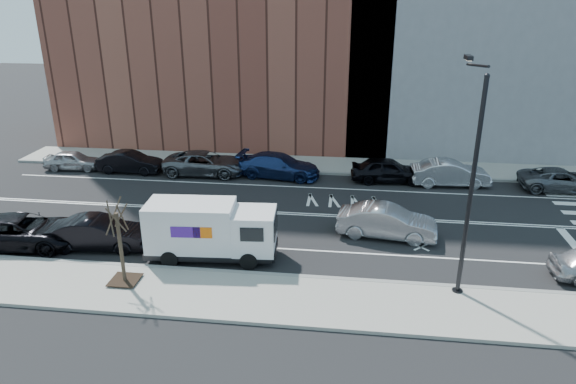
% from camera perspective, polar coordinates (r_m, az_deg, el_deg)
% --- Properties ---
extents(ground, '(120.00, 120.00, 0.00)m').
position_cam_1_polar(ground, '(29.02, 1.98, -2.50)').
color(ground, black).
rests_on(ground, ground).
extents(sidewalk_near, '(44.00, 3.60, 0.15)m').
position_cam_1_polar(sidewalk_near, '(21.27, -0.25, -11.84)').
color(sidewalk_near, gray).
rests_on(sidewalk_near, ground).
extents(sidewalk_far, '(44.00, 3.60, 0.15)m').
position_cam_1_polar(sidewalk_far, '(37.20, 3.23, 3.04)').
color(sidewalk_far, gray).
rests_on(sidewalk_far, ground).
extents(curb_near, '(44.00, 0.25, 0.17)m').
position_cam_1_polar(curb_near, '(22.78, 0.34, -9.36)').
color(curb_near, gray).
rests_on(curb_near, ground).
extents(curb_far, '(44.00, 0.25, 0.17)m').
position_cam_1_polar(curb_far, '(35.49, 3.02, 2.16)').
color(curb_far, gray).
rests_on(curb_far, ground).
extents(road_markings, '(40.00, 8.60, 0.01)m').
position_cam_1_polar(road_markings, '(29.02, 1.98, -2.49)').
color(road_markings, white).
rests_on(road_markings, ground).
extents(bldg_brick, '(26.00, 10.00, 22.00)m').
position_cam_1_polar(bldg_brick, '(43.31, -7.07, 20.21)').
color(bldg_brick, brown).
rests_on(bldg_brick, ground).
extents(streetlight, '(0.44, 4.02, 9.34)m').
position_cam_1_polar(streetlight, '(21.17, 19.58, 1.80)').
color(streetlight, black).
rests_on(streetlight, ground).
extents(street_tree, '(1.20, 1.20, 3.75)m').
position_cam_1_polar(street_tree, '(22.75, -18.01, -6.62)').
color(street_tree, black).
rests_on(street_tree, ground).
extents(fedex_van, '(6.17, 2.48, 2.76)m').
position_cam_1_polar(fedex_van, '(24.07, -8.65, -4.18)').
color(fedex_van, black).
rests_on(fedex_van, ground).
extents(far_parked_a, '(4.03, 1.87, 1.34)m').
position_cam_1_polar(far_parked_a, '(39.27, -22.78, 3.28)').
color(far_parked_a, '#99999D').
rests_on(far_parked_a, ground).
extents(far_parked_b, '(4.44, 1.60, 1.46)m').
position_cam_1_polar(far_parked_b, '(37.23, -17.12, 3.19)').
color(far_parked_b, black).
rests_on(far_parked_b, ground).
extents(far_parked_c, '(5.68, 2.69, 1.57)m').
position_cam_1_polar(far_parked_c, '(35.65, -9.19, 3.18)').
color(far_parked_c, '#55585E').
rests_on(far_parked_c, ground).
extents(far_parked_d, '(5.82, 2.98, 1.62)m').
position_cam_1_polar(far_parked_d, '(34.63, -1.04, 2.95)').
color(far_parked_d, navy).
rests_on(far_parked_d, ground).
extents(far_parked_e, '(4.87, 2.17, 1.62)m').
position_cam_1_polar(far_parked_e, '(34.38, 11.01, 2.42)').
color(far_parked_e, black).
rests_on(far_parked_e, ground).
extents(far_parked_f, '(5.10, 2.12, 1.64)m').
position_cam_1_polar(far_parked_f, '(34.75, 17.54, 2.02)').
color(far_parked_f, silver).
rests_on(far_parked_f, ground).
extents(far_parked_g, '(5.03, 2.35, 1.39)m').
position_cam_1_polar(far_parked_g, '(36.56, 28.05, 1.19)').
color(far_parked_g, '#51555A').
rests_on(far_parked_g, ground).
extents(driving_sedan, '(5.18, 2.38, 1.65)m').
position_cam_1_polar(driving_sedan, '(26.59, 10.93, -3.27)').
color(driving_sedan, '#9A9B9F').
rests_on(driving_sedan, ground).
extents(near_parked_rear_a, '(4.94, 2.09, 1.59)m').
position_cam_1_polar(near_parked_rear_a, '(26.61, -20.27, -4.31)').
color(near_parked_rear_a, black).
rests_on(near_parked_rear_a, ground).
extents(near_parked_rear_b, '(6.03, 3.34, 1.60)m').
position_cam_1_polar(near_parked_rear_b, '(28.31, -27.44, -3.91)').
color(near_parked_rear_b, black).
rests_on(near_parked_rear_b, ground).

